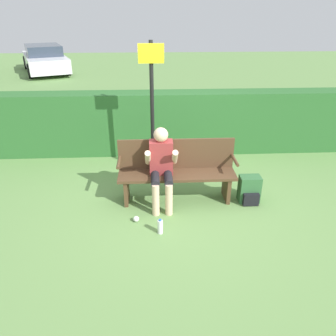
{
  "coord_description": "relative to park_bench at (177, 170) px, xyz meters",
  "views": [
    {
      "loc": [
        -0.38,
        -4.65,
        2.87
      ],
      "look_at": [
        -0.15,
        -0.1,
        0.64
      ],
      "focal_mm": 35.0,
      "sensor_mm": 36.0,
      "label": 1
    }
  ],
  "objects": [
    {
      "name": "signpost",
      "position": [
        -0.37,
        0.93,
        0.91
      ],
      "size": [
        0.43,
        0.09,
        2.41
      ],
      "color": "black",
      "rests_on": "ground"
    },
    {
      "name": "water_bottle",
      "position": [
        -0.3,
        -0.96,
        -0.4
      ],
      "size": [
        0.08,
        0.08,
        0.23
      ],
      "color": "white",
      "rests_on": "ground"
    },
    {
      "name": "parked_car",
      "position": [
        -5.54,
        12.25,
        0.11
      ],
      "size": [
        3.29,
        4.79,
        1.27
      ],
      "rotation": [
        0.0,
        0.0,
        1.95
      ],
      "color": "silver",
      "rests_on": "ground"
    },
    {
      "name": "backpack",
      "position": [
        1.18,
        -0.19,
        -0.3
      ],
      "size": [
        0.33,
        0.3,
        0.45
      ],
      "color": "#336638",
      "rests_on": "ground"
    },
    {
      "name": "hedge_back",
      "position": [
        0.0,
        1.99,
        0.15
      ],
      "size": [
        12.0,
        0.54,
        1.31
      ],
      "color": "#2D662D",
      "rests_on": "ground"
    },
    {
      "name": "person_seated",
      "position": [
        -0.25,
        -0.14,
        0.19
      ],
      "size": [
        0.5,
        0.63,
        1.24
      ],
      "color": "#993333",
      "rests_on": "ground"
    },
    {
      "name": "litter_crumple",
      "position": [
        -0.65,
        -0.67,
        -0.47
      ],
      "size": [
        0.09,
        0.09,
        0.09
      ],
      "color": "silver",
      "rests_on": "ground"
    },
    {
      "name": "ground_plane",
      "position": [
        0.0,
        -0.07,
        -0.51
      ],
      "size": [
        40.0,
        40.0,
        0.0
      ],
      "primitive_type": "plane",
      "color": "#668E4C"
    },
    {
      "name": "park_bench",
      "position": [
        0.0,
        0.0,
        0.0
      ],
      "size": [
        1.88,
        0.45,
        0.99
      ],
      "color": "#513823",
      "rests_on": "ground"
    }
  ]
}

